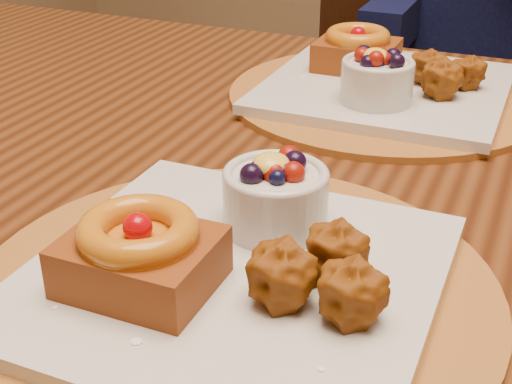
# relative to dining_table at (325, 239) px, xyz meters

# --- Properties ---
(dining_table) EXTENTS (1.60, 0.90, 0.76)m
(dining_table) POSITION_rel_dining_table_xyz_m (0.00, 0.00, 0.00)
(dining_table) COLOR #361809
(dining_table) RESTS_ON ground
(place_setting_near) EXTENTS (0.38, 0.38, 0.08)m
(place_setting_near) POSITION_rel_dining_table_xyz_m (-0.00, -0.22, 0.10)
(place_setting_near) COLOR brown
(place_setting_near) RESTS_ON dining_table
(place_setting_far) EXTENTS (0.38, 0.38, 0.08)m
(place_setting_far) POSITION_rel_dining_table_xyz_m (-0.00, 0.22, 0.10)
(place_setting_far) COLOR brown
(place_setting_far) RESTS_ON dining_table
(chair_far) EXTENTS (0.52, 0.52, 0.85)m
(chair_far) POSITION_rel_dining_table_xyz_m (-0.07, 0.82, -0.21)
(chair_far) COLOR black
(chair_far) RESTS_ON ground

